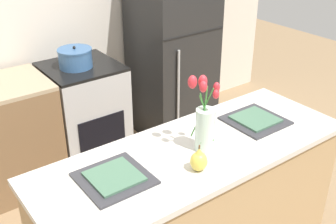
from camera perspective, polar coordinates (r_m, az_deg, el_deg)
back_wall at (r=3.76m, az=-16.59°, el=13.82°), size 5.20×0.08×2.70m
kitchen_island at (r=2.55m, az=3.45°, el=-14.03°), size 1.80×0.66×0.95m
stove_range at (r=3.75m, az=-11.12°, el=-0.29°), size 0.60×0.61×0.91m
refrigerator at (r=4.03m, az=0.58°, el=8.78°), size 0.68×0.67×1.75m
flower_vase at (r=2.19m, az=4.97°, el=-1.37°), size 0.15×0.14×0.42m
pear_figurine at (r=2.08m, az=4.20°, el=-6.53°), size 0.09×0.09×0.14m
plate_setting_left at (r=2.05m, az=-7.30°, el=-8.80°), size 0.32×0.32×0.02m
plate_setting_right at (r=2.58m, az=11.74°, el=-1.05°), size 0.32×0.32×0.02m
cooking_pot at (r=3.51m, az=-12.45°, el=7.16°), size 0.28×0.28×0.18m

